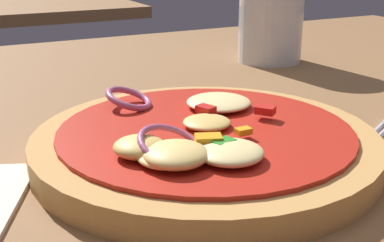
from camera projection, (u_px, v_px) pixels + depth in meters
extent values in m
cube|color=brown|center=(170.00, 162.00, 0.38)|extent=(1.30, 0.90, 0.03)
cylinder|color=tan|center=(205.00, 145.00, 0.35)|extent=(0.23, 0.23, 0.02)
cylinder|color=red|center=(205.00, 130.00, 0.35)|extent=(0.20, 0.20, 0.00)
ellipsoid|color=#EFCC72|center=(169.00, 156.00, 0.29)|extent=(0.04, 0.04, 0.01)
ellipsoid|color=#EFCC72|center=(176.00, 154.00, 0.29)|extent=(0.04, 0.04, 0.01)
ellipsoid|color=#E5BC60|center=(207.00, 122.00, 0.35)|extent=(0.03, 0.03, 0.01)
ellipsoid|color=#E5BC60|center=(140.00, 147.00, 0.30)|extent=(0.03, 0.03, 0.01)
ellipsoid|color=#F4DB8E|center=(228.00, 152.00, 0.30)|extent=(0.04, 0.04, 0.01)
ellipsoid|color=#F4DB8E|center=(219.00, 102.00, 0.39)|extent=(0.05, 0.05, 0.01)
torus|color=#B25984|center=(172.00, 147.00, 0.30)|extent=(0.06, 0.06, 0.02)
torus|color=#B25984|center=(129.00, 99.00, 0.39)|extent=(0.05, 0.05, 0.02)
cube|color=#2D8C28|center=(221.00, 145.00, 0.30)|extent=(0.02, 0.01, 0.01)
cube|color=red|center=(206.00, 109.00, 0.37)|extent=(0.01, 0.02, 0.01)
cube|color=orange|center=(208.00, 140.00, 0.31)|extent=(0.02, 0.02, 0.01)
cube|color=red|center=(265.00, 110.00, 0.37)|extent=(0.02, 0.02, 0.01)
cube|color=orange|center=(243.00, 131.00, 0.33)|extent=(0.01, 0.01, 0.00)
cube|color=silver|center=(376.00, 131.00, 0.40)|extent=(0.03, 0.02, 0.00)
cube|color=silver|center=(384.00, 132.00, 0.40)|extent=(0.03, 0.02, 0.00)
cylinder|color=silver|center=(271.00, 10.00, 0.62)|extent=(0.08, 0.08, 0.12)
cylinder|color=#C67214|center=(270.00, 29.00, 0.63)|extent=(0.07, 0.07, 0.08)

